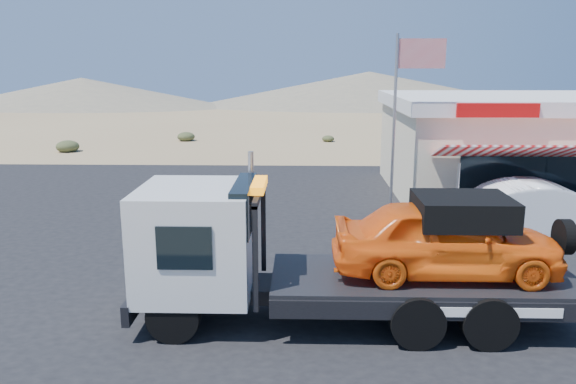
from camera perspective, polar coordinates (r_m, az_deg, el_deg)
name	(u,v)px	position (r m, az deg, el deg)	size (l,w,h in m)	color
ground	(230,271)	(14.40, -5.90, -7.96)	(120.00, 120.00, 0.00)	#917552
asphalt_lot	(308,236)	(17.12, 2.06, -4.45)	(32.00, 24.00, 0.02)	black
tow_truck	(343,248)	(11.20, 5.64, -5.70)	(8.59, 2.55, 2.87)	black
white_sedan	(546,209)	(18.48, 24.76, -1.62)	(1.77, 5.08, 1.67)	white
jerky_store	(522,145)	(24.14, 22.66, 4.47)	(10.40, 9.97, 3.90)	beige
flagpole	(402,108)	(18.16, 11.52, 8.39)	(1.55, 0.10, 6.00)	#99999E
distant_hills	(208,91)	(69.53, -8.17, 10.09)	(126.00, 48.00, 4.20)	#726B59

